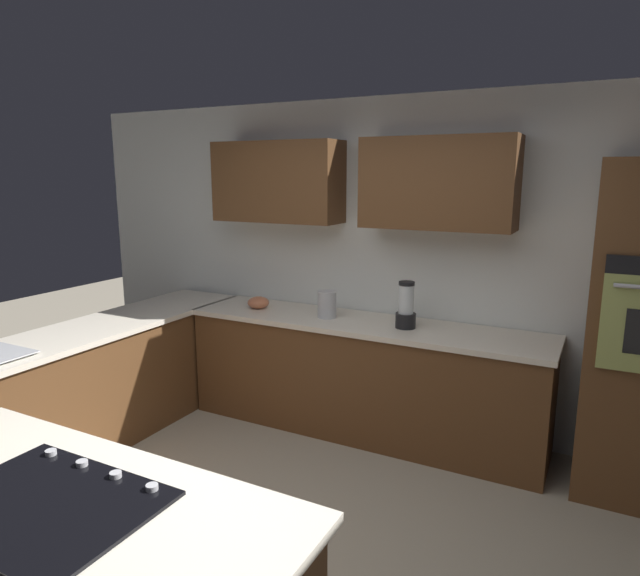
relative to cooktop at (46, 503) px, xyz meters
name	(u,v)px	position (x,y,z in m)	size (l,w,h in m)	color
ground_plane	(247,565)	(-0.10, -1.01, -0.91)	(14.00, 14.00, 0.00)	#9E937F
wall_back	(384,245)	(-0.03, -3.06, 0.55)	(6.00, 0.44, 2.60)	silver
lower_cabinets_back	(362,379)	(0.00, -2.73, -0.48)	(2.80, 0.60, 0.86)	brown
countertop_back	(362,324)	(0.00, -2.73, -0.03)	(2.84, 0.64, 0.04)	silver
lower_cabinets_side	(87,391)	(1.72, -1.56, -0.48)	(0.60, 2.90, 0.86)	brown
countertop_side	(81,333)	(1.72, -1.56, -0.03)	(0.64, 2.94, 0.04)	silver
island_top	(45,512)	(0.00, 0.01, -0.03)	(1.84, 0.89, 0.04)	silver
cooktop	(46,503)	(0.00, 0.00, 0.00)	(0.76, 0.56, 0.03)	black
blender	(406,308)	(-0.35, -2.72, 0.14)	(0.15, 0.15, 0.35)	black
mixing_bowl	(258,303)	(0.95, -2.72, 0.04)	(0.18, 0.18, 0.10)	#CC724C
kettle	(327,304)	(0.30, -2.72, 0.10)	(0.15, 0.15, 0.21)	#B7BABF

